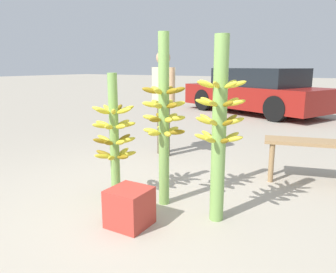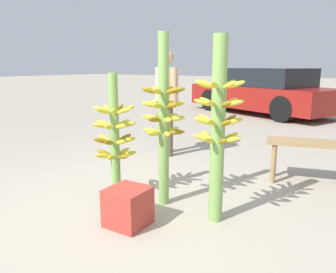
{
  "view_description": "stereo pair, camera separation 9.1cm",
  "coord_description": "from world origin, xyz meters",
  "px_view_note": "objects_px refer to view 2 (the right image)",
  "views": [
    {
      "loc": [
        1.7,
        -2.42,
        1.39
      ],
      "look_at": [
        0.05,
        0.37,
        0.68
      ],
      "focal_mm": 35.0,
      "sensor_mm": 36.0,
      "label": 1
    },
    {
      "loc": [
        1.78,
        -2.37,
        1.39
      ],
      "look_at": [
        0.05,
        0.37,
        0.68
      ],
      "focal_mm": 35.0,
      "sensor_mm": 36.0,
      "label": 2
    }
  ],
  "objects_px": {
    "banana_stalk_left": "(115,135)",
    "banana_stalk_center": "(164,118)",
    "vendor_person": "(167,94)",
    "banana_stalk_right": "(218,127)",
    "market_bench": "(313,150)",
    "parked_car": "(262,92)",
    "produce_crate": "(128,207)"
  },
  "relations": [
    {
      "from": "banana_stalk_right",
      "to": "vendor_person",
      "type": "distance_m",
      "value": 2.32
    },
    {
      "from": "parked_car",
      "to": "banana_stalk_right",
      "type": "bearing_deg",
      "value": -143.07
    },
    {
      "from": "banana_stalk_right",
      "to": "banana_stalk_center",
      "type": "bearing_deg",
      "value": 174.24
    },
    {
      "from": "banana_stalk_center",
      "to": "banana_stalk_right",
      "type": "xyz_separation_m",
      "value": [
        0.6,
        -0.06,
        -0.02
      ]
    },
    {
      "from": "banana_stalk_center",
      "to": "vendor_person",
      "type": "relative_size",
      "value": 1.05
    },
    {
      "from": "market_bench",
      "to": "produce_crate",
      "type": "xyz_separation_m",
      "value": [
        -1.19,
        -1.99,
        -0.25
      ]
    },
    {
      "from": "banana_stalk_center",
      "to": "market_bench",
      "type": "height_order",
      "value": "banana_stalk_center"
    },
    {
      "from": "banana_stalk_left",
      "to": "banana_stalk_center",
      "type": "xyz_separation_m",
      "value": [
        0.53,
        0.12,
        0.2
      ]
    },
    {
      "from": "banana_stalk_right",
      "to": "market_bench",
      "type": "height_order",
      "value": "banana_stalk_right"
    },
    {
      "from": "market_bench",
      "to": "parked_car",
      "type": "bearing_deg",
      "value": 98.65
    },
    {
      "from": "banana_stalk_right",
      "to": "vendor_person",
      "type": "relative_size",
      "value": 1.02
    },
    {
      "from": "banana_stalk_center",
      "to": "produce_crate",
      "type": "xyz_separation_m",
      "value": [
        -0.01,
        -0.56,
        -0.72
      ]
    },
    {
      "from": "banana_stalk_left",
      "to": "market_bench",
      "type": "distance_m",
      "value": 2.32
    },
    {
      "from": "banana_stalk_right",
      "to": "vendor_person",
      "type": "height_order",
      "value": "banana_stalk_right"
    },
    {
      "from": "banana_stalk_center",
      "to": "parked_car",
      "type": "relative_size",
      "value": 0.36
    },
    {
      "from": "banana_stalk_right",
      "to": "parked_car",
      "type": "bearing_deg",
      "value": 103.58
    },
    {
      "from": "banana_stalk_right",
      "to": "parked_car",
      "type": "relative_size",
      "value": 0.35
    },
    {
      "from": "banana_stalk_right",
      "to": "parked_car",
      "type": "distance_m",
      "value": 7.22
    },
    {
      "from": "vendor_person",
      "to": "banana_stalk_left",
      "type": "bearing_deg",
      "value": 137.71
    },
    {
      "from": "banana_stalk_center",
      "to": "parked_car",
      "type": "bearing_deg",
      "value": 98.95
    },
    {
      "from": "banana_stalk_left",
      "to": "parked_car",
      "type": "xyz_separation_m",
      "value": [
        -0.56,
        7.07,
        -0.04
      ]
    },
    {
      "from": "banana_stalk_center",
      "to": "vendor_person",
      "type": "distance_m",
      "value": 1.9
    },
    {
      "from": "banana_stalk_right",
      "to": "parked_car",
      "type": "xyz_separation_m",
      "value": [
        -1.7,
        7.02,
        -0.22
      ]
    },
    {
      "from": "market_bench",
      "to": "parked_car",
      "type": "height_order",
      "value": "parked_car"
    },
    {
      "from": "banana_stalk_left",
      "to": "vendor_person",
      "type": "distance_m",
      "value": 1.82
    },
    {
      "from": "banana_stalk_center",
      "to": "parked_car",
      "type": "distance_m",
      "value": 7.04
    },
    {
      "from": "market_bench",
      "to": "parked_car",
      "type": "relative_size",
      "value": 0.24
    },
    {
      "from": "banana_stalk_left",
      "to": "produce_crate",
      "type": "xyz_separation_m",
      "value": [
        0.52,
        -0.44,
        -0.51
      ]
    },
    {
      "from": "banana_stalk_center",
      "to": "market_bench",
      "type": "distance_m",
      "value": 1.91
    },
    {
      "from": "banana_stalk_left",
      "to": "market_bench",
      "type": "height_order",
      "value": "banana_stalk_left"
    },
    {
      "from": "banana_stalk_left",
      "to": "banana_stalk_center",
      "type": "distance_m",
      "value": 0.58
    },
    {
      "from": "parked_car",
      "to": "produce_crate",
      "type": "relative_size",
      "value": 13.73
    }
  ]
}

